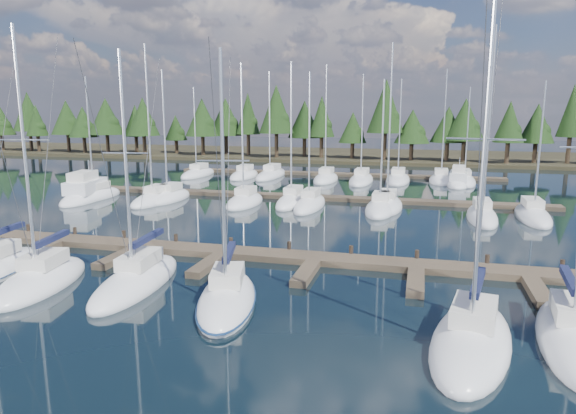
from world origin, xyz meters
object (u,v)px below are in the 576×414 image
(main_dock, at_px, (222,254))
(front_sailboat_3, at_px, (137,281))
(front_sailboat_4, at_px, (227,299))
(motor_yacht_left, at_px, (86,194))
(motor_yacht_right, at_px, (458,182))
(front_sailboat_2, at_px, (42,280))
(front_sailboat_6, at_px, (570,337))
(front_sailboat_5, at_px, (471,340))

(main_dock, relative_size, front_sailboat_3, 3.40)
(front_sailboat_3, height_order, front_sailboat_4, front_sailboat_3)
(main_dock, height_order, motor_yacht_left, motor_yacht_left)
(main_dock, bearing_deg, motor_yacht_right, 66.02)
(front_sailboat_3, distance_m, front_sailboat_4, 5.78)
(main_dock, xyz_separation_m, front_sailboat_3, (-2.38, -6.09, 0.08))
(front_sailboat_2, bearing_deg, main_dock, 45.17)
(front_sailboat_6, bearing_deg, main_dock, 156.39)
(front_sailboat_4, bearing_deg, front_sailboat_5, -9.36)
(motor_yacht_left, bearing_deg, front_sailboat_4, -43.62)
(main_dock, relative_size, motor_yacht_left, 4.30)
(front_sailboat_3, bearing_deg, front_sailboat_6, -5.09)
(front_sailboat_2, height_order, front_sailboat_6, front_sailboat_6)
(front_sailboat_5, relative_size, motor_yacht_right, 1.78)
(front_sailboat_4, height_order, front_sailboat_6, front_sailboat_6)
(front_sailboat_2, bearing_deg, front_sailboat_4, -0.15)
(front_sailboat_5, height_order, motor_yacht_right, front_sailboat_5)
(front_sailboat_3, xyz_separation_m, front_sailboat_5, (16.62, -3.12, 0.01))
(front_sailboat_6, bearing_deg, motor_yacht_right, 92.00)
(front_sailboat_3, bearing_deg, front_sailboat_2, -165.51)
(front_sailboat_6, height_order, motor_yacht_right, front_sailboat_6)
(motor_yacht_right, bearing_deg, front_sailboat_6, -88.00)
(motor_yacht_left, xyz_separation_m, motor_yacht_right, (38.29, 20.66, -0.08))
(front_sailboat_4, relative_size, front_sailboat_6, 0.89)
(front_sailboat_6, bearing_deg, motor_yacht_left, 148.56)
(front_sailboat_2, relative_size, motor_yacht_right, 1.69)
(main_dock, height_order, front_sailboat_3, front_sailboat_3)
(front_sailboat_2, height_order, motor_yacht_right, front_sailboat_2)
(front_sailboat_6, bearing_deg, front_sailboat_2, 178.77)
(motor_yacht_right, bearing_deg, main_dock, -113.98)
(front_sailboat_5, bearing_deg, front_sailboat_3, 169.37)
(front_sailboat_4, relative_size, motor_yacht_right, 1.52)
(motor_yacht_left, distance_m, motor_yacht_right, 43.51)
(front_sailboat_3, xyz_separation_m, motor_yacht_left, (-19.40, 22.55, 0.25))
(main_dock, bearing_deg, front_sailboat_2, -134.83)
(main_dock, relative_size, front_sailboat_4, 3.47)
(main_dock, distance_m, front_sailboat_5, 16.96)
(front_sailboat_3, xyz_separation_m, front_sailboat_6, (20.47, -1.82, 0.02))
(front_sailboat_5, xyz_separation_m, motor_yacht_right, (2.27, 46.33, 0.16))
(front_sailboat_2, bearing_deg, motor_yacht_left, 121.25)
(front_sailboat_4, xyz_separation_m, front_sailboat_5, (11.00, -1.81, 0.01))
(main_dock, bearing_deg, front_sailboat_4, -66.26)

